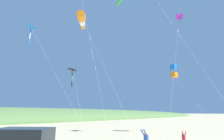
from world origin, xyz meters
TOP-DOWN VIEW (x-y plane):
  - person_child_grey_jacket at (-4.63, 5.87)m, footprint 0.31×0.39m
  - kite_delta_small_distant at (-8.82, 16.79)m, footprint 3.71×11.87m
  - kite_delta_blue_topmost at (-14.37, 2.28)m, footprint 7.26×3.07m
  - kite_delta_yellow_midlevel at (-19.01, -0.85)m, footprint 11.87×2.50m
  - kite_box_magenta_far_left at (-10.47, 16.82)m, footprint 9.87×11.99m
  - kite_windsock_striped_overhead at (-13.73, 2.74)m, footprint 9.95×2.50m

SIDE VIEW (x-z plane):
  - person_child_grey_jacket at x=-4.63m, z-range 0.06..1.31m
  - kite_delta_blue_topmost at x=-14.37m, z-range 3.35..10.51m
  - kite_box_magenta_far_left at x=-10.47m, z-range 3.75..13.15m
  - kite_delta_yellow_midlevel at x=-19.01m, z-range 6.05..18.81m
  - kite_windsock_striped_overhead at x=-13.73m, z-range 6.11..19.31m
  - kite_delta_small_distant at x=-8.82m, z-range 8.04..24.98m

